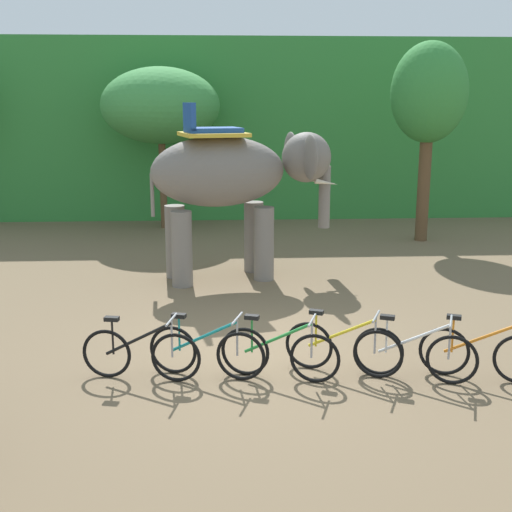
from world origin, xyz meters
TOP-DOWN VIEW (x-y plane):
  - ground_plane at (0.00, 0.00)m, footprint 80.00×80.00m
  - foliage_hedge at (0.00, 14.67)m, footprint 36.00×6.00m
  - tree_center_left at (-2.27, 10.46)m, footprint 3.52×3.52m
  - tree_center_right at (5.07, 8.17)m, footprint 2.04×2.04m
  - elephant at (-0.24, 4.50)m, footprint 4.25×2.49m
  - bike_black at (-1.66, -0.95)m, footprint 1.69×0.54m
  - bike_teal at (-0.75, -0.90)m, footprint 1.65×0.66m
  - bike_green at (0.27, -1.03)m, footprint 1.64×0.68m
  - bike_yellow at (1.19, -0.88)m, footprint 1.60×0.77m
  - bike_white at (2.15, -1.15)m, footprint 1.61×0.74m
  - bike_orange at (3.08, -1.19)m, footprint 1.62×0.74m

SIDE VIEW (x-z plane):
  - ground_plane at x=0.00m, z-range 0.00..0.00m
  - bike_black at x=-1.66m, z-range -0.07..0.85m
  - bike_teal at x=-0.75m, z-range -0.07..0.85m
  - bike_green at x=0.27m, z-range -0.07..0.85m
  - bike_yellow at x=1.19m, z-range -0.07..0.85m
  - bike_white at x=2.15m, z-range -0.07..0.85m
  - bike_orange at x=3.08m, z-range -0.07..0.85m
  - elephant at x=-0.24m, z-range 0.31..4.09m
  - foliage_hedge at x=0.00m, z-range 0.00..5.78m
  - tree_center_left at x=-2.27m, z-range 1.27..6.07m
  - tree_center_right at x=5.07m, z-range 1.27..6.64m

